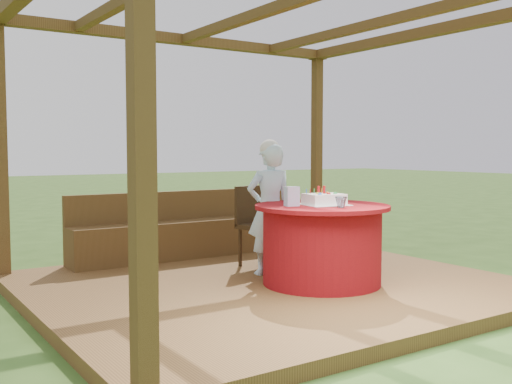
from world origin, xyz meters
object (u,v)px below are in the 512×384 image
at_px(chair, 258,221).
at_px(birthday_cake, 324,199).
at_px(elderly_woman, 270,207).
at_px(gift_bag, 292,196).
at_px(bench, 190,235).
at_px(drinking_glass, 341,202).
at_px(table, 322,244).

bearing_deg(chair, birthday_cake, -89.71).
xyz_separation_m(elderly_woman, gift_bag, (-0.17, -0.61, 0.16)).
bearing_deg(bench, birthday_cake, -79.77).
height_order(bench, gift_bag, gift_bag).
distance_m(elderly_woman, drinking_glass, 0.99).
bearing_deg(elderly_woman, drinking_glass, -82.88).
xyz_separation_m(elderly_woman, drinking_glass, (0.12, -0.98, 0.12)).
relative_size(table, elderly_woman, 0.92).
bearing_deg(elderly_woman, table, -76.54).
distance_m(bench, chair, 1.04).
relative_size(gift_bag, drinking_glass, 1.69).
xyz_separation_m(chair, birthday_cake, (0.01, -1.15, 0.33)).
height_order(table, gift_bag, gift_bag).
relative_size(table, birthday_cake, 2.77).
height_order(elderly_woman, drinking_glass, elderly_woman).
distance_m(bench, elderly_woman, 1.50).
xyz_separation_m(gift_bag, drinking_glass, (0.29, -0.37, -0.04)).
distance_m(table, drinking_glass, 0.54).
height_order(chair, birthday_cake, birthday_cake).
height_order(gift_bag, drinking_glass, gift_bag).
xyz_separation_m(bench, chair, (0.37, -0.94, 0.24)).
height_order(bench, table, bench).
bearing_deg(chair, drinking_glass, -91.65).
xyz_separation_m(table, gift_bag, (-0.33, 0.05, 0.48)).
distance_m(table, birthday_cake, 0.44).
relative_size(bench, birthday_cake, 6.35).
height_order(bench, elderly_woman, elderly_woman).
bearing_deg(table, birthday_cake, -54.77).
height_order(table, elderly_woman, elderly_woman).
height_order(table, drinking_glass, drinking_glass).
bearing_deg(bench, drinking_glass, -82.14).
xyz_separation_m(elderly_woman, birthday_cake, (0.17, -0.68, 0.12)).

